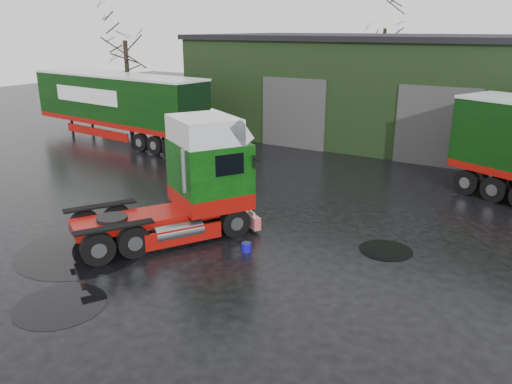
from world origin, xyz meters
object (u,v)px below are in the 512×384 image
hero_tractor (158,181)px  wash_bucket (246,247)px  tree_left (127,68)px  tree_back_a (383,53)px  warehouse (461,91)px  trailer_left (118,108)px

hero_tractor → wash_bucket: 3.59m
hero_tractor → wash_bucket: size_ratio=20.69×
tree_left → tree_back_a: size_ratio=0.89×
warehouse → tree_left: tree_left is taller
trailer_left → hero_tractor: bearing=-123.9°
hero_tractor → trailer_left: bearing=171.4°
wash_bucket → tree_left: tree_left is taller
hero_tractor → warehouse: bearing=105.4°
tree_left → hero_tractor: bearing=-42.4°
warehouse → hero_tractor: bearing=-105.6°
tree_back_a → warehouse: bearing=-51.3°
warehouse → tree_back_a: (-8.00, 10.00, 1.59)m
tree_left → tree_back_a: bearing=58.6°
tree_back_a → tree_left: bearing=-121.4°
wash_bucket → tree_back_a: (-5.38, 29.62, 4.60)m
warehouse → trailer_left: 20.62m
hero_tractor → wash_bucket: (3.02, 0.58, -1.86)m
wash_bucket → tree_back_a: 30.46m
trailer_left → tree_left: tree_left is taller
warehouse → wash_bucket: size_ratio=103.79×
warehouse → tree_back_a: 12.90m
tree_left → wash_bucket: bearing=-35.4°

